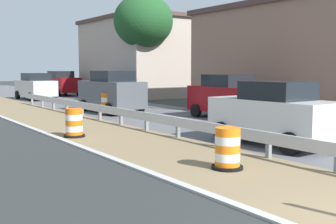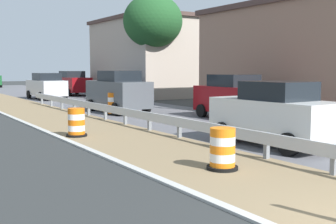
{
  "view_description": "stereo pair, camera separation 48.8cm",
  "coord_description": "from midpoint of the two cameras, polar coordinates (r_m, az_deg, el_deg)",
  "views": [
    {
      "loc": [
        -6.3,
        -2.74,
        2.36
      ],
      "look_at": [
        1.2,
        8.16,
        1.01
      ],
      "focal_mm": 45.74,
      "sensor_mm": 36.0,
      "label": 1
    },
    {
      "loc": [
        -5.89,
        -3.01,
        2.36
      ],
      "look_at": [
        1.2,
        8.16,
        1.01
      ],
      "focal_mm": 45.74,
      "sensor_mm": 36.0,
      "label": 2
    }
  ],
  "objects": [
    {
      "name": "guardrail_median",
      "position": [
        10.22,
        22.34,
        -5.02
      ],
      "size": [
        0.18,
        47.11,
        0.71
      ],
      "color": "#ADB2B7",
      "rests_on": "ground"
    },
    {
      "name": "traffic_barrel_nearest",
      "position": [
        10.15,
        8.65,
        -5.15
      ],
      "size": [
        0.74,
        0.74,
        0.99
      ],
      "color": "orange",
      "rests_on": "ground"
    },
    {
      "name": "traffic_barrel_close",
      "position": [
        15.18,
        -11.21,
        -1.55
      ],
      "size": [
        0.72,
        0.72,
        0.99
      ],
      "color": "orange",
      "rests_on": "ground"
    },
    {
      "name": "traffic_barrel_mid",
      "position": [
        21.97,
        -6.69,
        0.95
      ],
      "size": [
        0.68,
        0.68,
        1.13
      ],
      "color": "orange",
      "rests_on": "ground"
    },
    {
      "name": "car_trailing_near_lane",
      "position": [
        39.02,
        -12.22,
        3.79
      ],
      "size": [
        2.17,
        4.54,
        2.14
      ],
      "rotation": [
        0.0,
        0.0,
        -1.55
      ],
      "color": "maroon",
      "rests_on": "ground"
    },
    {
      "name": "car_lead_far_lane",
      "position": [
        34.18,
        -15.52,
        3.35
      ],
      "size": [
        2.15,
        4.53,
        2.02
      ],
      "rotation": [
        0.0,
        0.0,
        1.6
      ],
      "color": "silver",
      "rests_on": "ground"
    },
    {
      "name": "car_mid_far_lane",
      "position": [
        20.32,
        9.65,
        2.01
      ],
      "size": [
        2.13,
        4.24,
        2.08
      ],
      "rotation": [
        0.0,
        0.0,
        -1.58
      ],
      "color": "maroon",
      "rests_on": "ground"
    },
    {
      "name": "car_trailing_far_lane",
      "position": [
        23.18,
        -6.08,
        2.72
      ],
      "size": [
        2.09,
        4.55,
        2.25
      ],
      "rotation": [
        0.0,
        0.0,
        1.59
      ],
      "color": "#4C5156",
      "rests_on": "ground"
    },
    {
      "name": "car_distant_a",
      "position": [
        31.37,
        -6.29,
        3.23
      ],
      "size": [
        2.1,
        4.51,
        1.92
      ],
      "rotation": [
        0.0,
        0.0,
        -1.6
      ],
      "color": "navy",
      "rests_on": "ground"
    },
    {
      "name": "car_distant_b",
      "position": [
        13.5,
        14.97,
        -0.22
      ],
      "size": [
        2.01,
        4.14,
        1.98
      ],
      "rotation": [
        0.0,
        0.0,
        1.59
      ],
      "color": "silver",
      "rests_on": "ground"
    },
    {
      "name": "roadside_shop_near",
      "position": [
        24.35,
        20.97,
        6.82
      ],
      "size": [
        7.26,
        13.77,
        5.88
      ],
      "color": "#93705B",
      "rests_on": "ground"
    },
    {
      "name": "roadside_shop_far",
      "position": [
        38.0,
        -0.79,
        7.29
      ],
      "size": [
        9.09,
        10.97,
        6.65
      ],
      "color": "#AD9E8E",
      "rests_on": "ground"
    },
    {
      "name": "utility_pole_near",
      "position": [
        20.49,
        21.07,
        12.57
      ],
      "size": [
        0.24,
        1.8,
        9.49
      ],
      "color": "brown",
      "rests_on": "ground"
    },
    {
      "name": "tree_roadside",
      "position": [
        32.32,
        -1.59,
        11.98
      ],
      "size": [
        4.39,
        4.39,
        7.83
      ],
      "color": "brown",
      "rests_on": "ground"
    }
  ]
}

